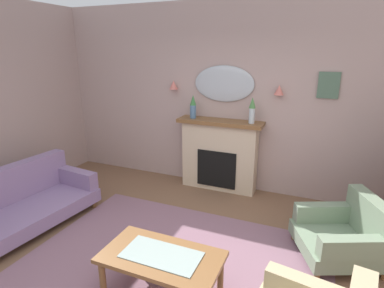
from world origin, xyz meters
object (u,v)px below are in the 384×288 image
at_px(fireplace, 219,156).
at_px(coffee_table, 162,260).
at_px(wall_sconce_left, 174,85).
at_px(armchair_in_corner, 347,234).
at_px(wall_mirror, 224,84).
at_px(mantel_vase_centre, 193,107).
at_px(mantel_vase_right, 252,110).
at_px(wall_sconce_right, 279,90).
at_px(framed_picture, 329,85).
at_px(floral_couch, 22,202).

relative_size(fireplace, coffee_table, 1.24).
relative_size(wall_sconce_left, armchair_in_corner, 0.13).
bearing_deg(wall_mirror, coffee_table, -84.40).
xyz_separation_m(fireplace, mantel_vase_centre, (-0.45, -0.03, 0.78)).
bearing_deg(wall_sconce_left, mantel_vase_centre, -16.70).
bearing_deg(mantel_vase_right, wall_sconce_right, 18.92).
bearing_deg(framed_picture, wall_sconce_right, -174.73).
bearing_deg(wall_sconce_right, wall_sconce_left, 180.00).
bearing_deg(framed_picture, coffee_table, -115.49).
xyz_separation_m(framed_picture, coffee_table, (-1.24, -2.61, -1.37)).
distance_m(framed_picture, coffee_table, 3.20).
bearing_deg(wall_sconce_right, mantel_vase_right, -161.08).
height_order(mantel_vase_right, armchair_in_corner, mantel_vase_right).
bearing_deg(framed_picture, fireplace, -174.23).
relative_size(wall_sconce_right, floral_couch, 0.08).
xyz_separation_m(mantel_vase_right, armchair_in_corner, (1.35, -1.17, -1.06)).
xyz_separation_m(wall_sconce_right, coffee_table, (-0.59, -2.55, -1.28)).
distance_m(mantel_vase_centre, wall_mirror, 0.60).
xyz_separation_m(framed_picture, armchair_in_corner, (0.35, -1.35, -1.44)).
distance_m(mantel_vase_centre, coffee_table, 2.71).
distance_m(fireplace, floral_couch, 2.89).
height_order(framed_picture, armchair_in_corner, framed_picture).
xyz_separation_m(mantel_vase_centre, armchair_in_corner, (2.30, -1.17, -1.04)).
bearing_deg(wall_mirror, wall_sconce_left, -176.63).
height_order(coffee_table, armchair_in_corner, armchair_in_corner).
bearing_deg(mantel_vase_right, coffee_table, -95.75).
relative_size(wall_mirror, armchair_in_corner, 0.89).
bearing_deg(mantel_vase_right, mantel_vase_centre, 180.00).
bearing_deg(fireplace, wall_mirror, 90.00).
distance_m(mantel_vase_right, coffee_table, 2.63).
bearing_deg(fireplace, wall_sconce_left, 173.84).
relative_size(mantel_vase_right, framed_picture, 1.09).
bearing_deg(wall_sconce_right, mantel_vase_centre, -174.73).
relative_size(framed_picture, coffee_table, 0.33).
bearing_deg(floral_couch, wall_sconce_right, 37.05).
height_order(mantel_vase_centre, wall_mirror, wall_mirror).
relative_size(mantel_vase_centre, armchair_in_corner, 0.35).
distance_m(mantel_vase_right, armchair_in_corner, 2.08).
distance_m(mantel_vase_centre, framed_picture, 2.00).
relative_size(mantel_vase_centre, coffee_table, 0.34).
xyz_separation_m(mantel_vase_right, wall_mirror, (-0.50, 0.17, 0.34)).
bearing_deg(wall_mirror, armchair_in_corner, -35.85).
bearing_deg(framed_picture, wall_sconce_left, -178.54).
xyz_separation_m(mantel_vase_right, floral_couch, (-2.51, -2.04, -1.05)).
bearing_deg(framed_picture, mantel_vase_right, -169.80).
bearing_deg(wall_mirror, fireplace, -90.00).
relative_size(mantel_vase_right, floral_couch, 0.22).
height_order(fireplace, coffee_table, fireplace).
distance_m(fireplace, framed_picture, 1.91).
height_order(mantel_vase_centre, coffee_table, mantel_vase_centre).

